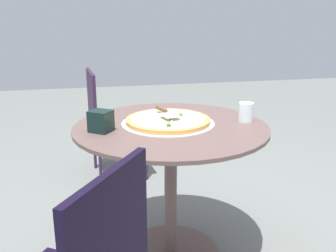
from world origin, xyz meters
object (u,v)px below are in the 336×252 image
at_px(pizza_on_tray, 168,121).
at_px(napkin_dispenser, 101,121).
at_px(patio_chair_near, 108,115).
at_px(patio_table, 171,163).
at_px(pizza_server, 166,112).
at_px(drinking_cup, 246,112).

distance_m(pizza_on_tray, napkin_dispenser, 0.35).
relative_size(napkin_dispenser, patio_chair_near, 0.12).
xyz_separation_m(patio_table, pizza_on_tray, (-0.04, -0.01, 0.21)).
height_order(pizza_server, drinking_cup, drinking_cup).
bearing_deg(patio_chair_near, patio_table, 12.05).
bearing_deg(drinking_cup, patio_table, -90.86).
relative_size(patio_table, pizza_on_tray, 2.06).
bearing_deg(pizza_server, pizza_on_tray, 7.59).
relative_size(patio_table, patio_chair_near, 1.14).
bearing_deg(patio_table, pizza_server, -171.39).
bearing_deg(pizza_server, napkin_dispenser, -72.71).
bearing_deg(napkin_dispenser, pizza_server, 54.06).
xyz_separation_m(pizza_on_tray, napkin_dispenser, (0.07, -0.34, 0.04)).
bearing_deg(napkin_dispenser, patio_table, 41.97).
height_order(pizza_on_tray, patio_chair_near, patio_chair_near).
relative_size(pizza_on_tray, drinking_cup, 4.84).
bearing_deg(pizza_server, drinking_cup, 79.07).
xyz_separation_m(drinking_cup, napkin_dispenser, (0.03, -0.74, 0.00)).
bearing_deg(patio_table, napkin_dispenser, -84.81).
height_order(patio_table, pizza_server, pizza_server).
height_order(drinking_cup, napkin_dispenser, napkin_dispenser).
height_order(patio_table, patio_chair_near, patio_chair_near).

